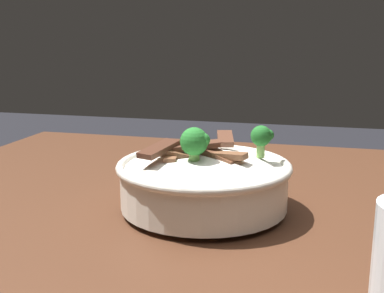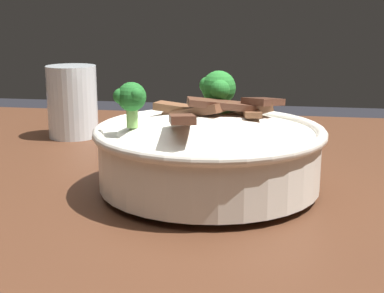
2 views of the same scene
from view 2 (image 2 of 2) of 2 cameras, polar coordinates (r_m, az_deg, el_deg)
dining_table at (r=0.67m, az=0.02°, el=-13.39°), size 1.15×0.95×0.76m
rice_bowl at (r=0.62m, az=1.74°, el=-0.17°), size 0.26×0.26×0.13m
drinking_glass at (r=0.91m, az=-12.01°, el=4.00°), size 0.08×0.08×0.11m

